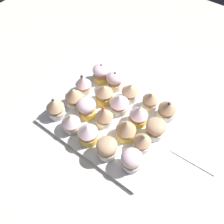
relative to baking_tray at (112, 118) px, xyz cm
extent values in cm
cube|color=beige|center=(0.00, 0.00, -2.10)|extent=(180.00, 180.00, 3.00)
cube|color=silver|center=(0.00, 0.00, 0.00)|extent=(39.55, 32.41, 1.20)
cylinder|color=white|center=(-13.75, -11.23, 1.87)|extent=(5.82, 5.82, 2.54)
cylinder|color=#AD7F51|center=(-13.75, -11.23, 3.93)|extent=(5.15, 5.15, 1.58)
cone|color=tan|center=(-13.75, -11.23, 6.29)|extent=(6.09, 6.09, 3.15)
sphere|color=#333338|center=(-13.94, -10.77, 7.72)|extent=(0.95, 0.95, 0.95)
cylinder|color=white|center=(-7.36, -11.21, 1.83)|extent=(5.21, 5.21, 2.46)
cylinder|color=#AD7F51|center=(-7.36, -11.21, 3.82)|extent=(4.78, 4.78, 1.52)
cone|color=tan|center=(-7.36, -11.21, 6.03)|extent=(5.25, 5.25, 2.90)
sphere|color=#EAD64C|center=(-7.65, -10.87, 7.38)|extent=(0.67, 0.67, 0.67)
cylinder|color=white|center=(-0.12, -10.11, 1.94)|extent=(5.33, 5.33, 2.68)
cylinder|color=#AD7F51|center=(-0.12, -10.11, 3.85)|extent=(4.89, 4.89, 1.14)
cone|color=tan|center=(-0.12, -10.11, 5.83)|extent=(5.96, 5.96, 2.82)
sphere|color=#EAD64C|center=(0.19, -10.55, 7.15)|extent=(0.66, 0.66, 0.66)
cylinder|color=white|center=(7.36, -11.16, 1.91)|extent=(5.45, 5.45, 2.62)
cylinder|color=#AD7F51|center=(7.36, -11.16, 3.78)|extent=(4.95, 4.95, 1.13)
ellipsoid|color=silver|center=(7.36, -11.16, 5.59)|extent=(5.80, 5.80, 4.13)
sphere|color=#333338|center=(7.38, -11.31, 7.52)|extent=(0.89, 0.89, 0.89)
cylinder|color=#EFC651|center=(13.59, -11.27, 1.79)|extent=(5.98, 5.98, 2.38)
cylinder|color=#AD7F51|center=(13.59, -11.27, 3.70)|extent=(5.27, 5.27, 1.44)
ellipsoid|color=silver|center=(13.59, -11.27, 5.49)|extent=(6.00, 6.00, 3.56)
sphere|color=red|center=(13.76, -11.87, 7.13)|extent=(0.93, 0.93, 0.93)
cylinder|color=white|center=(-14.47, -2.79, 1.91)|extent=(5.67, 5.67, 2.61)
cylinder|color=#AD7F51|center=(-14.47, -2.79, 3.86)|extent=(5.11, 5.11, 1.29)
ellipsoid|color=tan|center=(-14.47, -2.79, 5.48)|extent=(6.25, 6.25, 3.28)
cylinder|color=#EFC651|center=(-7.67, -3.67, 1.85)|extent=(5.78, 5.78, 2.51)
cylinder|color=#AD7F51|center=(-7.67, -3.67, 3.86)|extent=(5.32, 5.32, 1.50)
cone|color=silver|center=(-7.67, -3.67, 6.31)|extent=(5.93, 5.93, 3.40)
sphere|color=#EAD64C|center=(-7.75, -4.01, 7.90)|extent=(0.70, 0.70, 0.70)
cylinder|color=white|center=(-0.34, -3.81, 1.97)|extent=(6.17, 6.17, 2.74)
cylinder|color=#AD7F51|center=(-0.34, -3.81, 3.98)|extent=(5.55, 5.55, 1.29)
cone|color=silver|center=(-0.34, -3.81, 6.24)|extent=(6.39, 6.39, 3.23)
cylinder|color=#EFC651|center=(6.49, -4.07, 1.99)|extent=(5.95, 5.95, 2.77)
cylinder|color=#AD7F51|center=(6.49, -4.07, 4.14)|extent=(5.62, 5.62, 1.54)
cone|color=tan|center=(6.49, -4.07, 6.44)|extent=(6.02, 6.02, 3.05)
cylinder|color=white|center=(14.91, -3.14, 1.86)|extent=(5.35, 5.35, 2.52)
cylinder|color=#AD7F51|center=(14.91, -3.14, 3.66)|extent=(5.07, 5.07, 1.10)
cone|color=silver|center=(14.91, -3.14, 6.13)|extent=(5.53, 5.53, 3.84)
sphere|color=#333338|center=(15.09, -3.05, 7.90)|extent=(1.02, 1.02, 1.02)
cylinder|color=white|center=(-13.74, 3.49, 1.89)|extent=(5.27, 5.27, 2.57)
cylinder|color=#AD7F51|center=(-13.74, 3.49, 3.85)|extent=(4.75, 4.75, 1.36)
cone|color=tan|center=(-13.74, 3.49, 6.14)|extent=(5.37, 5.37, 3.21)
sphere|color=#4CB266|center=(-14.25, 3.75, 7.63)|extent=(0.75, 0.75, 0.75)
cylinder|color=#EFC651|center=(-7.55, 2.97, 1.87)|extent=(5.95, 5.95, 2.53)
cylinder|color=#AD7F51|center=(-7.55, 2.97, 3.67)|extent=(5.69, 5.69, 1.08)
cone|color=tan|center=(-7.55, 2.97, 6.11)|extent=(6.26, 6.26, 3.79)
cylinder|color=white|center=(0.76, 3.05, 1.74)|extent=(5.36, 5.36, 2.27)
cylinder|color=#AD7F51|center=(0.76, 3.05, 3.39)|extent=(4.78, 4.78, 1.04)
cone|color=tan|center=(0.76, 3.05, 5.76)|extent=(5.83, 5.83, 3.69)
sphere|color=red|center=(1.30, 2.74, 7.46)|extent=(0.96, 0.96, 0.96)
cylinder|color=#EFC651|center=(7.20, 4.00, 1.99)|extent=(5.64, 5.64, 2.78)
cylinder|color=#AD7F51|center=(7.20, 4.00, 4.01)|extent=(5.03, 5.03, 1.26)
ellipsoid|color=silver|center=(7.20, 4.00, 5.80)|extent=(6.15, 6.15, 3.87)
cylinder|color=white|center=(13.50, 3.11, 1.84)|extent=(5.98, 5.98, 2.47)
cylinder|color=#AD7F51|center=(13.50, 3.11, 3.77)|extent=(5.64, 5.64, 1.38)
cone|color=tan|center=(13.50, 3.11, 6.37)|extent=(6.03, 6.03, 3.82)
cylinder|color=white|center=(-14.54, 10.09, 1.78)|extent=(5.53, 5.53, 2.36)
cylinder|color=#AD7F51|center=(-14.54, 10.09, 3.59)|extent=(5.10, 5.10, 1.27)
ellipsoid|color=silver|center=(-14.54, 10.09, 5.42)|extent=(6.03, 6.03, 3.97)
cylinder|color=white|center=(-6.80, 11.28, 1.94)|extent=(5.86, 5.86, 2.67)
cylinder|color=#AD7F51|center=(-6.80, 11.28, 3.87)|extent=(5.55, 5.55, 1.20)
ellipsoid|color=tan|center=(-6.80, 11.28, 5.50)|extent=(6.20, 6.20, 3.45)
cylinder|color=#EFC651|center=(0.67, 10.94, 2.00)|extent=(6.04, 6.04, 2.80)
cylinder|color=#AD7F51|center=(0.67, 10.94, 4.18)|extent=(5.65, 5.65, 1.57)
cone|color=silver|center=(0.67, 10.94, 6.47)|extent=(6.06, 6.06, 3.01)
cylinder|color=white|center=(7.46, 11.11, 1.79)|extent=(5.35, 5.35, 2.37)
cylinder|color=#AD7F51|center=(7.46, 11.11, 3.53)|extent=(5.12, 5.12, 1.11)
cone|color=silver|center=(7.46, 11.11, 5.67)|extent=(5.85, 5.85, 3.17)
sphere|color=#EAD64C|center=(7.45, 10.92, 7.13)|extent=(0.87, 0.87, 0.87)
cylinder|color=white|center=(15.14, 10.11, 1.96)|extent=(5.61, 5.61, 2.73)
cylinder|color=#AD7F51|center=(15.14, 10.11, 4.01)|extent=(4.98, 4.98, 1.36)
cone|color=tan|center=(15.14, 10.11, 6.49)|extent=(5.79, 5.79, 3.61)
sphere|color=#333338|center=(15.28, 10.10, 8.16)|extent=(0.88, 0.88, 0.88)
cube|color=white|center=(-28.01, -9.15, -0.30)|extent=(14.50, 15.37, 0.60)
camera|label=1|loc=(-27.43, 35.96, 65.42)|focal=38.35mm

